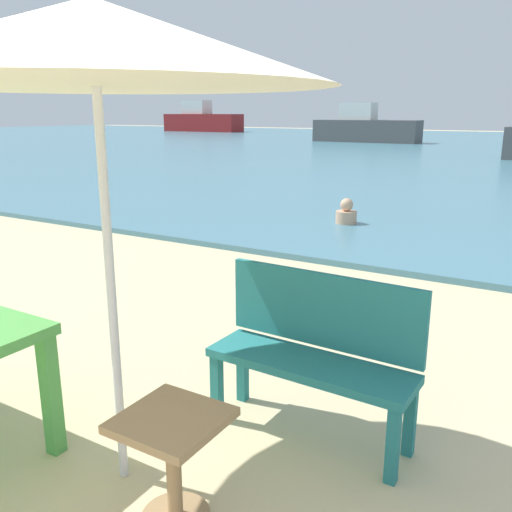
% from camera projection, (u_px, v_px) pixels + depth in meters
% --- Properties ---
extents(patio_umbrella, '(2.10, 2.10, 2.30)m').
position_uv_depth(patio_umbrella, '(93.00, 43.00, 2.30)').
color(patio_umbrella, silver).
rests_on(patio_umbrella, ground_plane).
extents(side_table_wood, '(0.44, 0.44, 0.54)m').
position_uv_depth(side_table_wood, '(173.00, 453.00, 2.44)').
color(side_table_wood, '#9E7A51').
rests_on(side_table_wood, ground_plane).
extents(bench_teal_center, '(1.21, 0.40, 0.95)m').
position_uv_depth(bench_teal_center, '(315.00, 346.00, 3.10)').
color(bench_teal_center, '#237275').
rests_on(bench_teal_center, ground_plane).
extents(swimmer_person, '(0.34, 0.34, 0.41)m').
position_uv_depth(swimmer_person, '(346.00, 214.00, 8.83)').
color(swimmer_person, tan).
rests_on(swimmer_person, sea_water).
extents(boat_cargo_ship, '(6.37, 1.74, 2.32)m').
position_uv_depth(boat_cargo_ship, '(365.00, 128.00, 32.97)').
color(boat_cargo_ship, '#4C4C4C').
rests_on(boat_cargo_ship, sea_water).
extents(boat_fishing_trawler, '(7.80, 2.13, 2.84)m').
position_uv_depth(boat_fishing_trawler, '(202.00, 120.00, 51.30)').
color(boat_fishing_trawler, maroon).
rests_on(boat_fishing_trawler, sea_water).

